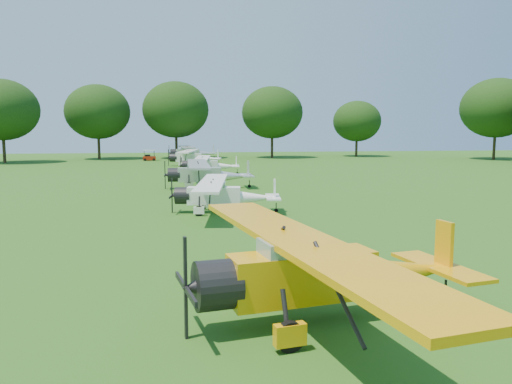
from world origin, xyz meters
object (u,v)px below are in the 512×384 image
aircraft_3 (222,193)px  aircraft_5 (208,164)px  aircraft_7 (191,151)px  aircraft_4 (206,172)px  aircraft_2 (323,266)px  aircraft_6 (193,156)px  golf_cart (149,157)px

aircraft_3 → aircraft_5: bearing=96.3°
aircraft_3 → aircraft_7: aircraft_7 is taller
aircraft_7 → aircraft_5: bearing=-92.3°
aircraft_4 → aircraft_5: aircraft_4 is taller
aircraft_2 → aircraft_5: (-0.00, 41.87, -0.19)m
aircraft_2 → aircraft_3: size_ratio=1.19×
aircraft_5 → aircraft_7: bearing=97.9°
aircraft_3 → aircraft_6: size_ratio=0.89×
aircraft_5 → golf_cart: size_ratio=5.02×
aircraft_3 → aircraft_5: (0.88, 25.25, 0.02)m
aircraft_4 → aircraft_3: bearing=-88.4°
aircraft_5 → aircraft_6: (-1.12, 13.22, 0.13)m
golf_cart → aircraft_2: bearing=-87.8°
aircraft_3 → aircraft_7: 51.93m
aircraft_6 → aircraft_7: bearing=98.2°
aircraft_3 → aircraft_5: size_ratio=0.98×
aircraft_2 → aircraft_3: bearing=83.7°
aircraft_7 → aircraft_4: bearing=-94.4°
aircraft_5 → golf_cart: aircraft_5 is taller
aircraft_4 → aircraft_2: bearing=-87.0°
aircraft_4 → golf_cart: aircraft_4 is taller
aircraft_3 → golf_cart: aircraft_3 is taller
aircraft_3 → aircraft_6: (-0.24, 38.47, 0.15)m
aircraft_6 → aircraft_7: 13.46m
aircraft_4 → aircraft_5: size_ratio=1.12×
aircraft_7 → aircraft_2: bearing=-93.4°
aircraft_2 → golf_cart: bearing=86.9°
aircraft_5 → aircraft_7: 26.69m
aircraft_3 → golf_cart: size_ratio=4.94×
aircraft_3 → aircraft_7: size_ratio=0.83×
aircraft_5 → aircraft_4: bearing=-88.5°
aircraft_2 → aircraft_3: 16.64m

